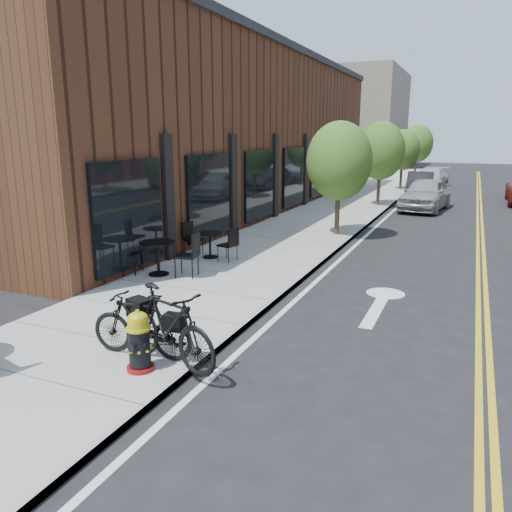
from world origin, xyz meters
The scene contains 16 objects.
ground centered at (0.00, 0.00, 0.00)m, with size 120.00×120.00×0.00m, color black.
sidewalk_near centered at (-2.00, 10.00, 0.06)m, with size 4.00×70.00×0.12m, color #9E9B93.
building_near centered at (-6.50, 14.00, 3.50)m, with size 5.00×28.00×7.00m, color #472516.
bg_building_left centered at (-8.00, 48.00, 5.00)m, with size 8.00×14.00×10.00m, color #726656.
tree_near_a centered at (-0.60, 9.00, 2.60)m, with size 2.20×2.20×3.81m.
tree_near_b centered at (-0.60, 17.00, 2.71)m, with size 2.30×2.30×3.98m.
tree_near_c centered at (-0.60, 25.00, 2.53)m, with size 2.10×2.10×3.67m.
tree_near_d centered at (-0.60, 33.00, 2.79)m, with size 2.40×2.40×4.11m.
fire_hydrant centered at (-0.66, -2.19, 0.56)m, with size 0.48×0.48×0.93m.
bicycle_left centered at (-0.90, -1.80, 0.64)m, with size 0.48×1.71×1.03m, color black.
bicycle_right centered at (-0.37, -1.88, 0.72)m, with size 0.57×2.00×1.20m, color black.
bistro_set_b centered at (-3.32, 2.21, 0.66)m, with size 2.04×1.01×1.08m.
bistro_set_c centered at (-3.00, 4.27, 0.58)m, with size 1.75×0.89×0.92m.
parked_car_a centered at (1.60, 16.90, 0.76)m, with size 1.79×4.44×1.51m, color #9A9EA2.
parked_car_b centered at (0.80, 22.68, 0.68)m, with size 1.45×4.16×1.37m, color black.
parked_car_c centered at (0.95, 27.83, 0.65)m, with size 1.83×4.49×1.30m, color silver.
Camera 1 is at (3.56, -7.69, 3.49)m, focal length 35.00 mm.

